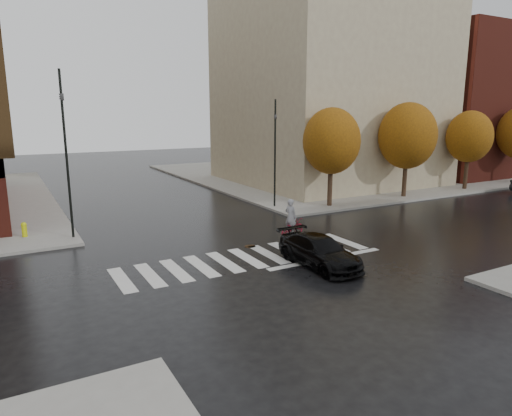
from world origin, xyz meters
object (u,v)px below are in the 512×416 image
at_px(fire_hydrant, 24,229).
at_px(sedan, 319,251).
at_px(traffic_light_ne, 275,147).
at_px(cyclist, 292,224).
at_px(traffic_light_nw, 65,142).

bearing_deg(fire_hydrant, sedan, -44.74).
bearing_deg(traffic_light_ne, sedan, 50.02).
relative_size(cyclist, traffic_light_ne, 0.29).
bearing_deg(traffic_light_ne, traffic_light_nw, -10.74).
relative_size(cyclist, traffic_light_nw, 0.24).
xyz_separation_m(sedan, cyclist, (1.50, 4.35, 0.05)).
bearing_deg(cyclist, fire_hydrant, 43.85).
bearing_deg(traffic_light_nw, sedan, 57.65).
relative_size(sedan, traffic_light_nw, 0.53).
height_order(traffic_light_nw, traffic_light_ne, traffic_light_nw).
bearing_deg(sedan, traffic_light_ne, 66.83).
bearing_deg(sedan, fire_hydrant, 134.39).
distance_m(cyclist, traffic_light_ne, 7.91).
distance_m(sedan, traffic_light_ne, 12.23).
xyz_separation_m(sedan, fire_hydrant, (-10.62, 10.52, -0.07)).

